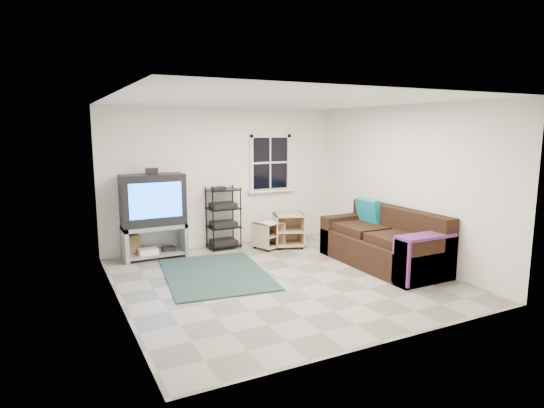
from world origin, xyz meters
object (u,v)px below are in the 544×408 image
av_rack (223,222)px  side_table_right (267,233)px  side_table_left (288,229)px  sofa (384,244)px  tv_unit (153,209)px

av_rack → side_table_right: bearing=-28.1°
side_table_left → sofa: size_ratio=0.31×
tv_unit → av_rack: tv_unit is taller
av_rack → side_table_left: (1.14, -0.44, -0.16)m
tv_unit → sofa: bearing=-33.4°
side_table_right → sofa: sofa is taller
sofa → av_rack: bearing=131.6°
side_table_left → av_rack: bearing=158.9°
side_table_left → side_table_right: bearing=172.7°
side_table_left → side_table_right: 0.42m
tv_unit → sofa: (3.25, -2.14, -0.50)m
tv_unit → side_table_right: bearing=-9.3°
tv_unit → sofa: 3.92m
side_table_right → av_rack: bearing=151.9°
tv_unit → side_table_left: 2.51m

